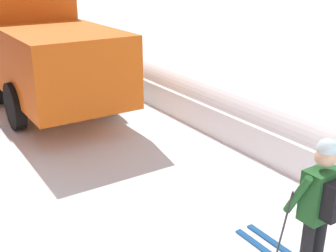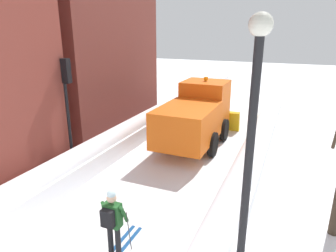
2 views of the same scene
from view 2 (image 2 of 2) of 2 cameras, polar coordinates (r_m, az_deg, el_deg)
name	(u,v)px [view 2 (image 2 of 2)]	position (r m, az deg, el deg)	size (l,w,h in m)	color
ground_plane	(198,140)	(15.53, 5.62, -2.67)	(80.00, 80.00, 0.00)	white
snowbank_left	(146,123)	(16.41, -4.14, 0.56)	(1.10, 36.00, 1.20)	white
snowbank_right	(258,139)	(14.82, 16.56, -2.39)	(1.10, 36.00, 1.08)	white
building_brick_mid	(69,8)	(18.75, -18.18, 20.37)	(6.99, 8.06, 13.03)	brown
plow_truck	(196,115)	(14.56, 5.38, 2.05)	(3.20, 5.98, 3.12)	orange
skier	(113,220)	(7.80, -10.35, -16.95)	(0.62, 1.80, 1.81)	black
traffic_light_pole	(68,94)	(12.02, -18.33, 5.71)	(0.28, 0.42, 4.39)	black
street_lamp	(251,137)	(5.65, 15.32, -2.02)	(0.40, 0.40, 5.68)	black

